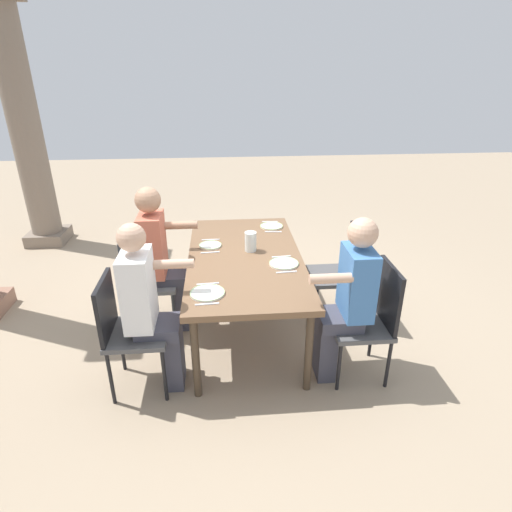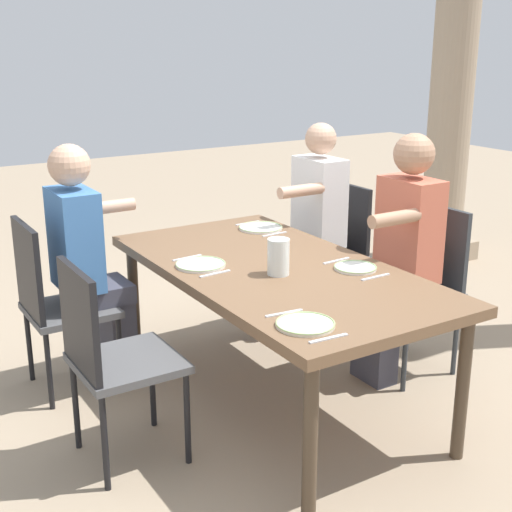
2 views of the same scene
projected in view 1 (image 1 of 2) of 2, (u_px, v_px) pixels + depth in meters
The scene contains 23 objects.
ground_plane at pixel (246, 326), 4.01m from camera, with size 16.00×16.00×0.00m, color gray.
dining_table at pixel (245, 262), 3.73m from camera, with size 1.91×0.99×0.74m.
chair_west_north at pixel (126, 326), 3.06m from camera, with size 0.44×0.44×0.92m.
chair_west_south at pixel (371, 316), 3.21m from camera, with size 0.44×0.44×0.94m.
chair_mid_north at pixel (143, 276), 3.79m from camera, with size 0.44×0.44×0.94m.
chair_mid_south at pixel (342, 268), 3.93m from camera, with size 0.44×0.44×0.93m.
diner_woman_green at pixel (348, 296), 3.12m from camera, with size 0.35×0.50×1.32m.
diner_man_white at pixel (161, 256), 3.73m from camera, with size 0.35×0.50×1.35m.
diner_guest_third at pixel (149, 305), 3.01m from camera, with size 0.35×0.49×1.33m.
stone_column_far at pixel (26, 132), 5.30m from camera, with size 0.50×0.50×3.04m.
plate_0 at pixel (207, 293), 3.08m from camera, with size 0.26×0.26×0.02m.
fork_0 at pixel (207, 304), 2.95m from camera, with size 0.02×0.17×0.01m, color silver.
spoon_0 at pixel (208, 284), 3.22m from camera, with size 0.02×0.17×0.01m, color silver.
plate_1 at pixel (284, 263), 3.54m from camera, with size 0.25×0.25×0.02m.
fork_1 at pixel (287, 272), 3.41m from camera, with size 0.02×0.17×0.01m, color silver.
spoon_1 at pixel (281, 257), 3.68m from camera, with size 0.02×0.17×0.01m, color silver.
plate_2 at pixel (210, 245), 3.89m from camera, with size 0.21×0.21×0.02m.
fork_2 at pixel (210, 252), 3.76m from camera, with size 0.02×0.17×0.01m, color silver.
spoon_2 at pixel (211, 240), 4.03m from camera, with size 0.02×0.17×0.01m, color silver.
plate_3 at pixel (272, 226), 4.35m from camera, with size 0.24×0.24×0.02m.
fork_3 at pixel (273, 232), 4.22m from camera, with size 0.02×0.17×0.01m, color silver.
spoon_3 at pixel (270, 222), 4.49m from camera, with size 0.02×0.17×0.01m, color silver.
water_pitcher at pixel (251, 243), 3.77m from camera, with size 0.11×0.11×0.18m.
Camera 1 is at (-3.36, 0.19, 2.28)m, focal length 29.54 mm.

